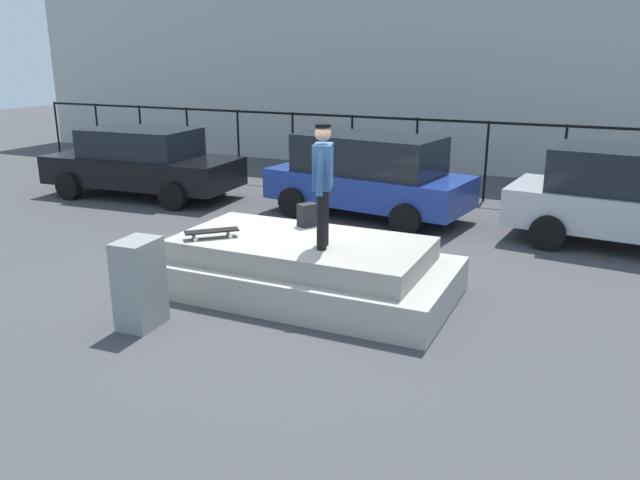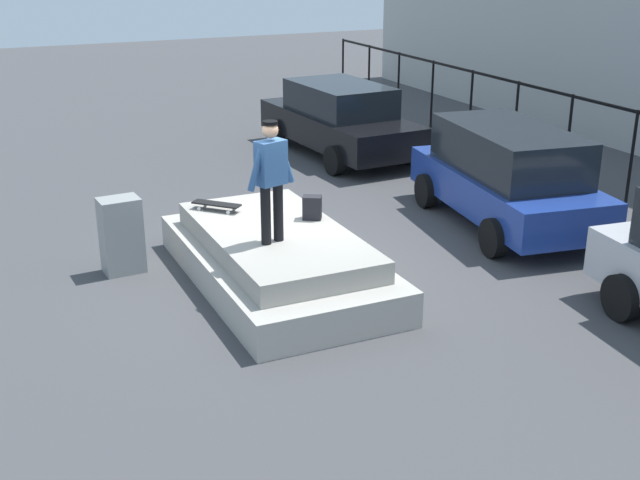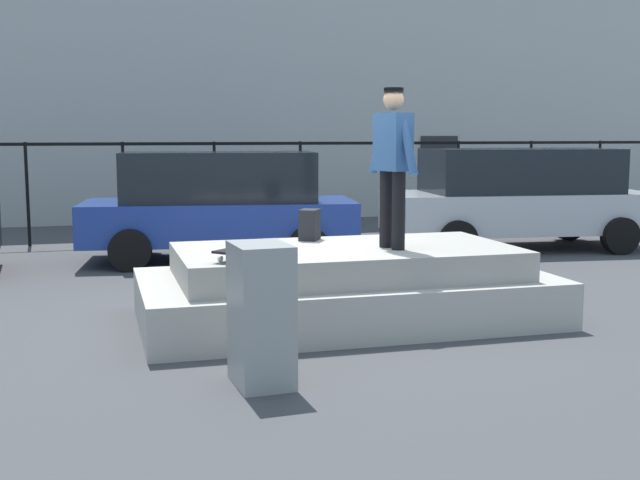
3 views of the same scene
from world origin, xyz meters
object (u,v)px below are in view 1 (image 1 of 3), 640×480
(skateboard, at_px, (212,231))
(car_black_sedan_near, at_px, (142,162))
(utility_box, at_px, (139,284))
(skateboarder, at_px, (323,178))
(car_blue_hatchback_mid, at_px, (368,174))
(backpack, at_px, (308,215))

(skateboard, distance_m, car_black_sedan_near, 6.99)
(skateboard, distance_m, utility_box, 1.52)
(car_black_sedan_near, bearing_deg, skateboarder, -32.64)
(utility_box, bearing_deg, car_blue_hatchback_mid, 80.56)
(skateboard, xyz_separation_m, backpack, (0.99, 1.19, 0.08))
(car_blue_hatchback_mid, bearing_deg, backpack, -83.32)
(car_black_sedan_near, bearing_deg, utility_box, -50.54)
(backpack, xyz_separation_m, car_black_sedan_near, (-6.19, 3.48, -0.14))
(car_black_sedan_near, bearing_deg, car_blue_hatchback_mid, 4.57)
(car_blue_hatchback_mid, bearing_deg, skateboarder, -76.79)
(skateboarder, relative_size, utility_box, 1.46)
(car_black_sedan_near, xyz_separation_m, utility_box, (5.06, -6.15, -0.27))
(car_black_sedan_near, bearing_deg, skateboard, -41.97)
(car_black_sedan_near, relative_size, car_blue_hatchback_mid, 1.07)
(skateboard, height_order, car_black_sedan_near, car_black_sedan_near)
(skateboarder, bearing_deg, backpack, 126.61)
(car_blue_hatchback_mid, bearing_deg, skateboard, -95.90)
(skateboarder, bearing_deg, car_black_sedan_near, 147.36)
(skateboarder, xyz_separation_m, car_blue_hatchback_mid, (-1.14, 4.85, -0.88))
(skateboard, bearing_deg, backpack, 50.20)
(car_black_sedan_near, relative_size, utility_box, 4.17)
(car_black_sedan_near, height_order, car_blue_hatchback_mid, car_blue_hatchback_mid)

